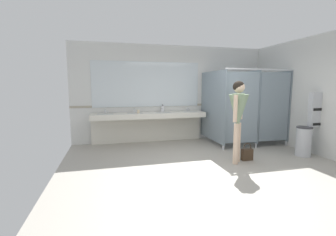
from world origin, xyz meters
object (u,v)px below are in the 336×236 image
paper_towel_dispenser_lower (316,118)px  trash_bin (304,141)px  handbag (247,154)px  paper_cup (138,112)px  person_standing (238,111)px  soap_dispenser (163,109)px  paper_towel_dispenser_upper (317,102)px

paper_towel_dispenser_lower → trash_bin: 0.61m
paper_towel_dispenser_lower → handbag: 1.90m
paper_towel_dispenser_lower → paper_cup: bearing=152.5°
person_standing → handbag: bearing=15.8°
soap_dispenser → paper_towel_dispenser_upper: bearing=-36.0°
paper_towel_dispenser_lower → trash_bin: size_ratio=0.57×
paper_towel_dispenser_lower → trash_bin: paper_towel_dispenser_lower is taller
trash_bin → paper_cup: 4.13m
trash_bin → paper_cup: paper_cup is taller
handbag → paper_towel_dispenser_upper: bearing=-1.2°
paper_towel_dispenser_upper → handbag: 2.07m
trash_bin → paper_cup: bearing=150.6°
trash_bin → soap_dispenser: 3.67m
paper_towel_dispenser_lower → person_standing: bearing=-178.6°
paper_towel_dispenser_upper → person_standing: (-2.06, -0.05, -0.15)m
trash_bin → person_standing: bearing=-178.3°
handbag → trash_bin: bearing=-1.4°
paper_towel_dispenser_lower → trash_bin: bearing=179.7°
paper_towel_dispenser_upper → paper_cup: size_ratio=4.65×
paper_towel_dispenser_upper → trash_bin: paper_towel_dispenser_upper is taller
trash_bin → handbag: 1.46m
trash_bin → soap_dispenser: (-2.82, 2.26, 0.62)m
paper_towel_dispenser_upper → paper_cup: paper_towel_dispenser_upper is taller
person_standing → soap_dispenser: size_ratio=8.23×
person_standing → paper_cup: 2.75m
paper_towel_dispenser_upper → handbag: (-1.75, 0.04, -1.11)m
handbag → soap_dispenser: soap_dispenser is taller
person_standing → handbag: person_standing is taller
paper_towel_dispenser_lower → person_standing: 2.07m
paper_towel_dispenser_lower → person_standing: (-2.06, -0.05, 0.22)m
person_standing → trash_bin: bearing=1.7°
trash_bin → paper_towel_dispenser_lower: bearing=-0.3°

